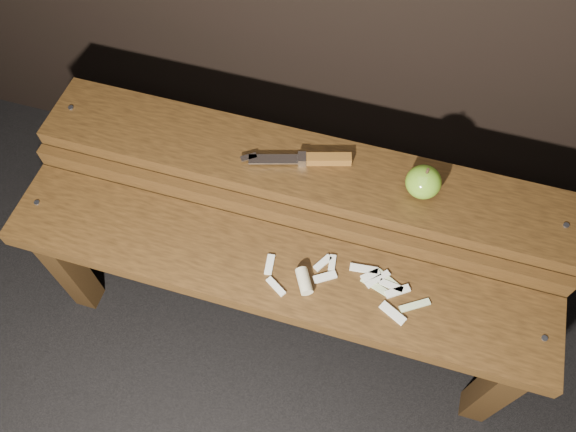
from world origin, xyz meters
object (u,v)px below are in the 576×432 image
(bench_front_tier, at_px, (273,283))
(knife, at_px, (314,159))
(bench_rear_tier, at_px, (301,186))
(apple, at_px, (423,182))

(bench_front_tier, height_order, knife, knife)
(bench_rear_tier, bearing_deg, knife, 30.81)
(knife, bearing_deg, apple, -2.51)
(bench_rear_tier, distance_m, apple, 0.29)
(bench_rear_tier, bearing_deg, bench_front_tier, -90.00)
(bench_rear_tier, height_order, knife, knife)
(bench_front_tier, distance_m, knife, 0.29)
(bench_front_tier, relative_size, knife, 5.04)
(apple, bearing_deg, bench_rear_tier, -179.05)
(bench_front_tier, xyz_separation_m, apple, (0.26, 0.23, 0.18))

